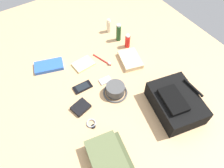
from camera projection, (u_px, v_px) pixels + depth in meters
The scene contains 15 objects.
ground_plane at pixel (112, 88), 1.49m from camera, with size 2.64×2.02×0.02m, color tan.
backpack at pixel (176, 103), 1.33m from camera, with size 0.40×0.33×0.15m.
toiletry_pouch at pixel (107, 158), 1.15m from camera, with size 0.27×0.25×0.09m.
bucket_hat at pixel (115, 90), 1.43m from camera, with size 0.17×0.17×0.08m.
lotion_bottle at pixel (109, 26), 1.79m from camera, with size 0.04×0.04×0.12m.
shampoo_bottle at pixel (119, 33), 1.72m from camera, with size 0.04×0.04×0.15m.
sunscreen_spray at pixel (128, 41), 1.68m from camera, with size 0.04×0.04×0.12m.
paperback_novel at pixel (49, 66), 1.58m from camera, with size 0.17×0.23×0.03m.
cell_phone at pixel (83, 87), 1.48m from camera, with size 0.07×0.13×0.01m.
media_player at pixel (105, 80), 1.51m from camera, with size 0.06×0.09×0.01m.
wristwatch at pixel (92, 124), 1.31m from camera, with size 0.07×0.06×0.01m.
toothbrush at pixel (103, 60), 1.63m from camera, with size 0.17×0.07×0.02m.
wallet at pixel (81, 107), 1.37m from camera, with size 0.09×0.11×0.02m, color black.
notepad at pixel (83, 64), 1.60m from camera, with size 0.11×0.15×0.02m, color beige.
folded_towel at pixel (130, 60), 1.62m from camera, with size 0.20×0.14×0.04m, color beige.
Camera 1 is at (0.72, -0.47, 1.21)m, focal length 33.81 mm.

